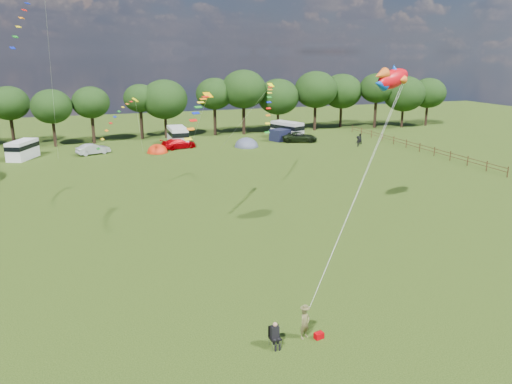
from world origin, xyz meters
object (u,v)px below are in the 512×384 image
object	(u,v)px
walker_a	(360,139)
walker_b	(358,141)
campervan_d	(287,129)
tent_orange	(158,152)
camp_chair	(275,332)
car_d	(300,137)
kite_flyer	(305,323)
campervan_c	(178,136)
fish_kite	(391,79)
car_b	(93,149)
campervan_b	(23,149)
car_c	(179,144)
tent_greyblue	(247,147)

from	to	relation	value
walker_a	walker_b	size ratio (longest dim) A/B	1.01
campervan_d	tent_orange	distance (m)	21.29
camp_chair	walker_a	xyz separation A→B (m)	(30.50, 44.24, 0.02)
car_d	kite_flyer	world-z (taller)	kite_flyer
campervan_c	tent_orange	size ratio (longest dim) A/B	1.78
camp_chair	fish_kite	world-z (taller)	fish_kite
walker_a	tent_orange	bearing A→B (deg)	-26.65
car_b	fish_kite	world-z (taller)	fish_kite
fish_kite	walker_b	size ratio (longest dim) A/B	2.58
campervan_b	campervan_c	distance (m)	20.22
car_b	car_c	bearing A→B (deg)	-107.90
campervan_b	walker_b	distance (m)	44.45
car_c	car_b	bearing A→B (deg)	75.67
tent_orange	fish_kite	distance (m)	38.44
campervan_d	walker_a	xyz separation A→B (m)	(8.06, -8.09, -0.61)
campervan_c	tent_orange	distance (m)	5.63
kite_flyer	campervan_b	bearing A→B (deg)	83.73
tent_greyblue	walker_b	xyz separation A→B (m)	(14.93, -5.08, 0.74)
campervan_b	walker_a	distance (m)	45.52
campervan_d	walker_b	xyz separation A→B (m)	(6.78, -9.74, -0.62)
car_c	tent_greyblue	distance (m)	9.52
tent_greyblue	walker_a	xyz separation A→B (m)	(16.22, -3.43, 0.75)
car_c	walker_b	xyz separation A→B (m)	(24.27, -6.82, 0.05)
campervan_c	kite_flyer	bearing A→B (deg)	177.28
car_d	walker_a	distance (m)	8.78
campervan_b	walker_b	world-z (taller)	campervan_b
campervan_c	tent_greyblue	distance (m)	9.97
campervan_d	car_c	bearing A→B (deg)	75.87
car_c	tent_orange	world-z (taller)	car_c
walker_b	car_d	bearing A→B (deg)	-74.47
car_b	tent_orange	distance (m)	8.30
tent_greyblue	walker_b	world-z (taller)	walker_b
car_d	tent_greyblue	distance (m)	8.80
tent_orange	camp_chair	distance (m)	47.57
car_b	campervan_b	size ratio (longest dim) A/B	0.77
car_c	walker_b	bearing A→B (deg)	-121.74
campervan_b	camp_chair	size ratio (longest dim) A/B	4.11
car_c	tent_orange	size ratio (longest dim) A/B	1.54
car_d	walker_b	bearing A→B (deg)	-115.27
car_b	walker_b	bearing A→B (deg)	-119.93
tent_orange	walker_b	bearing A→B (deg)	-10.19
camp_chair	walker_b	world-z (taller)	walker_b
car_b	car_d	xyz separation A→B (m)	(29.37, -0.29, 0.03)
campervan_d	tent_greyblue	bearing A→B (deg)	96.13
campervan_d	camp_chair	size ratio (longest dim) A/B	4.57
car_b	campervan_b	bearing A→B (deg)	71.32
tent_greyblue	fish_kite	distance (m)	36.66
campervan_b	fish_kite	size ratio (longest dim) A/B	1.31
car_b	fish_kite	size ratio (longest dim) A/B	1.01
car_d	campervan_c	world-z (taller)	campervan_c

